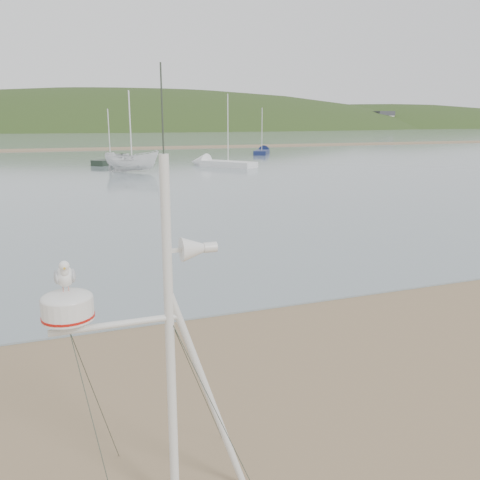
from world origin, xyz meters
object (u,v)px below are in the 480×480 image
object	(u,v)px
sailboat_blue_far	(263,151)
sailboat_dark_mid	(119,161)
boat_white	(131,144)
sailboat_white_near	(212,163)
mast_rig	(168,416)

from	to	relation	value
sailboat_blue_far	sailboat_dark_mid	xyz separation A→B (m)	(-18.72, -8.65, 0.00)
boat_white	sailboat_dark_mid	xyz separation A→B (m)	(0.09, 8.76, -1.94)
boat_white	sailboat_blue_far	size ratio (longest dim) A/B	0.74
sailboat_dark_mid	sailboat_white_near	size ratio (longest dim) A/B	0.80
mast_rig	sailboat_white_near	world-z (taller)	sailboat_white_near
boat_white	sailboat_blue_far	world-z (taller)	sailboat_blue_far
sailboat_dark_mid	sailboat_white_near	bearing A→B (deg)	-36.55
mast_rig	boat_white	bearing A→B (deg)	81.75
mast_rig	sailboat_dark_mid	world-z (taller)	sailboat_dark_mid
mast_rig	boat_white	distance (m)	36.95
boat_white	sailboat_white_near	bearing A→B (deg)	-42.71
sailboat_blue_far	sailboat_white_near	size ratio (longest dim) A/B	0.87
boat_white	sailboat_dark_mid	bearing A→B (deg)	24.47
mast_rig	sailboat_white_near	xyz separation A→B (m)	(12.97, 39.69, -0.81)
sailboat_blue_far	boat_white	bearing A→B (deg)	-137.20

